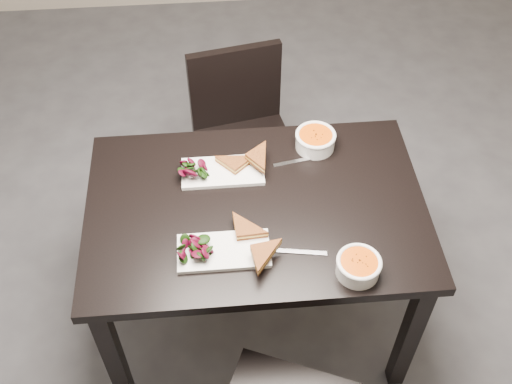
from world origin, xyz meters
TOP-DOWN VIEW (x-y plane):
  - ground at (0.00, 0.00)m, footprint 5.00×5.00m
  - table at (0.36, -0.08)m, footprint 1.20×0.80m
  - chair_far at (0.35, 0.60)m, footprint 0.49×0.49m
  - plate_near at (0.23, -0.28)m, footprint 0.31×0.15m
  - sandwich_near at (0.30, -0.26)m, footprint 0.16×0.12m
  - salad_near at (0.13, -0.28)m, footprint 0.10×0.09m
  - soup_bowl_near at (0.66, -0.39)m, footprint 0.15×0.15m
  - cutlery_near at (0.48, -0.30)m, footprint 0.18×0.04m
  - plate_far at (0.25, 0.08)m, footprint 0.30×0.15m
  - sandwich_far at (0.31, 0.07)m, footprint 0.19×0.18m
  - salad_far at (0.15, 0.08)m, footprint 0.09×0.08m
  - soup_bowl_far at (0.60, 0.19)m, footprint 0.16×0.16m
  - cutlery_far at (0.52, 0.12)m, footprint 0.18×0.05m

SIDE VIEW (x-z plane):
  - ground at x=0.00m, z-range 0.00..0.00m
  - chair_far at x=0.35m, z-range 0.06..0.91m
  - table at x=0.36m, z-range 0.28..1.03m
  - cutlery_near at x=0.48m, z-range 0.75..0.75m
  - cutlery_far at x=0.52m, z-range 0.75..0.75m
  - plate_far at x=0.25m, z-range 0.75..0.77m
  - plate_near at x=0.23m, z-range 0.75..0.77m
  - salad_far at x=0.15m, z-range 0.77..0.81m
  - salad_near at x=0.13m, z-range 0.77..0.81m
  - soup_bowl_near at x=0.66m, z-range 0.75..0.82m
  - soup_bowl_far at x=0.60m, z-range 0.75..0.82m
  - sandwich_far at x=0.31m, z-range 0.77..0.81m
  - sandwich_near at x=0.30m, z-range 0.77..0.81m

